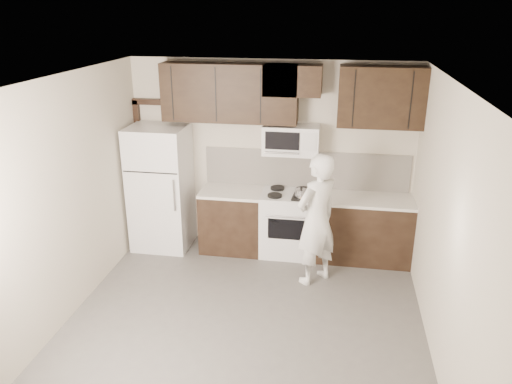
% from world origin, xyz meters
% --- Properties ---
extents(floor, '(4.50, 4.50, 0.00)m').
position_xyz_m(floor, '(0.00, 0.00, 0.00)').
color(floor, '#555350').
rests_on(floor, ground).
extents(back_wall, '(4.00, 0.00, 4.00)m').
position_xyz_m(back_wall, '(0.00, 2.25, 1.35)').
color(back_wall, '#BFB6A3').
rests_on(back_wall, ground).
extents(ceiling, '(4.50, 4.50, 0.00)m').
position_xyz_m(ceiling, '(0.00, 0.00, 2.70)').
color(ceiling, white).
rests_on(ceiling, back_wall).
extents(counter_run, '(2.95, 0.64, 0.91)m').
position_xyz_m(counter_run, '(0.60, 1.94, 0.46)').
color(counter_run, black).
rests_on(counter_run, floor).
extents(stove, '(0.76, 0.66, 0.94)m').
position_xyz_m(stove, '(0.30, 1.94, 0.46)').
color(stove, silver).
rests_on(stove, floor).
extents(backsplash, '(2.90, 0.02, 0.54)m').
position_xyz_m(backsplash, '(0.50, 2.24, 1.18)').
color(backsplash, silver).
rests_on(backsplash, counter_run).
extents(upper_cabinets, '(3.48, 0.35, 0.78)m').
position_xyz_m(upper_cabinets, '(0.21, 2.08, 2.28)').
color(upper_cabinets, black).
rests_on(upper_cabinets, back_wall).
extents(microwave, '(0.76, 0.42, 0.40)m').
position_xyz_m(microwave, '(0.30, 2.06, 1.65)').
color(microwave, silver).
rests_on(microwave, upper_cabinets).
extents(refrigerator, '(0.80, 0.76, 1.80)m').
position_xyz_m(refrigerator, '(-1.55, 1.89, 0.90)').
color(refrigerator, silver).
rests_on(refrigerator, floor).
extents(door_trim, '(0.50, 0.08, 2.12)m').
position_xyz_m(door_trim, '(-1.92, 2.21, 1.25)').
color(door_trim, black).
rests_on(door_trim, floor).
extents(saucepan, '(0.28, 0.17, 0.16)m').
position_xyz_m(saucepan, '(0.48, 1.79, 0.97)').
color(saucepan, silver).
rests_on(saucepan, stove).
extents(baking_tray, '(0.42, 0.33, 0.02)m').
position_xyz_m(baking_tray, '(0.57, 1.80, 0.92)').
color(baking_tray, black).
rests_on(baking_tray, counter_run).
extents(pizza, '(0.29, 0.29, 0.02)m').
position_xyz_m(pizza, '(0.57, 1.80, 0.94)').
color(pizza, tan).
rests_on(pizza, baking_tray).
extents(person, '(0.73, 0.74, 1.72)m').
position_xyz_m(person, '(0.72, 1.21, 0.86)').
color(person, white).
rests_on(person, floor).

